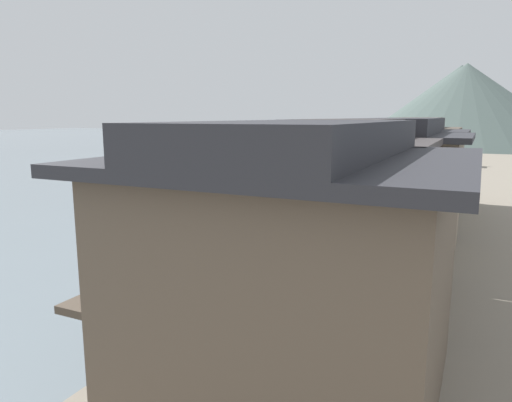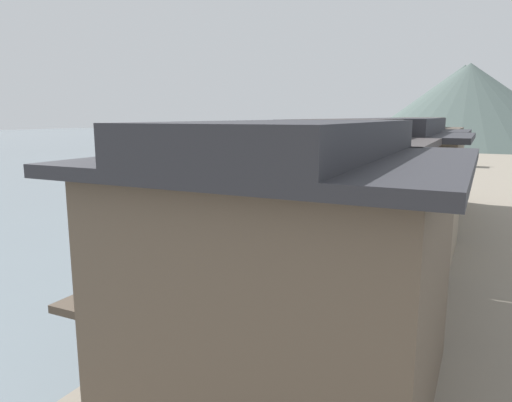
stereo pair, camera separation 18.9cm
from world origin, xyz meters
name	(u,v)px [view 1 (the left image)]	position (x,y,z in m)	size (l,w,h in m)	color
riverbank_right	(494,220)	(15.70, 30.00, 0.29)	(18.00, 110.00, 0.57)	gray
boat_moored_nearest	(385,179)	(5.48, 48.15, 0.14)	(1.26, 5.87, 0.45)	brown
boat_moored_second	(225,236)	(2.18, 19.05, 0.27)	(4.05, 3.27, 0.75)	#33281E
boat_moored_third	(176,216)	(-3.61, 22.64, 0.15)	(2.46, 3.71, 0.44)	#423328
boat_moored_far	(301,225)	(4.92, 23.89, 0.18)	(0.98, 4.92, 0.54)	#423328
boat_midriver_drifting	(210,196)	(-5.48, 30.15, 0.27)	(3.51, 0.99, 0.71)	#33281E
house_waterfront_nearest	(299,266)	(11.23, 6.40, 3.57)	(7.15, 7.72, 6.14)	brown
house_waterfront_second	(345,211)	(10.56, 12.76, 3.59)	(5.82, 5.83, 6.14)	#75604C
house_waterfront_tall	(393,187)	(11.05, 19.33, 3.58)	(6.80, 6.77, 6.14)	gray
house_waterfront_narrow	(409,171)	(10.87, 25.93, 3.59)	(6.43, 5.79, 6.14)	gray
house_waterfront_far	(416,162)	(10.51, 31.90, 3.58)	(5.72, 6.52, 6.14)	gray
stone_bridge	(365,142)	(0.00, 62.31, 3.31)	(24.77, 2.40, 5.08)	gray
hill_far_west	(464,106)	(10.58, 109.54, 8.95)	(49.10, 49.10, 17.90)	#4C5B56
hill_far_centre	(459,106)	(9.26, 114.66, 9.01)	(47.91, 47.91, 18.03)	#4C5B56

